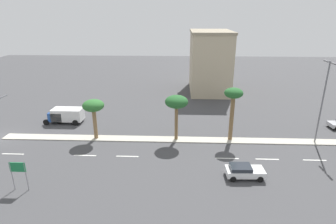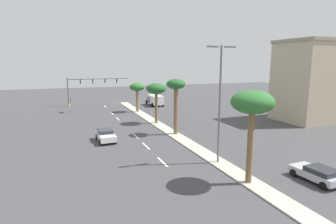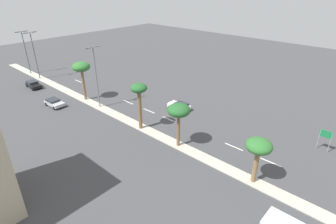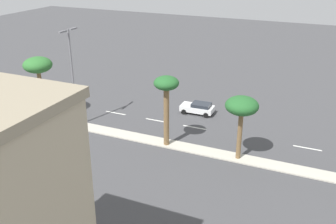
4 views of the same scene
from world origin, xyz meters
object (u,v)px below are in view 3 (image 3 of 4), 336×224
at_px(palm_tree_leading, 81,68).
at_px(street_lamp_far, 96,73).
at_px(street_lamp_front, 34,52).
at_px(palm_tree_mid, 179,111).
at_px(street_lamp_trailing, 25,49).
at_px(directional_road_sign, 325,136).
at_px(sedan_white_front, 180,106).
at_px(palm_tree_left, 259,148).
at_px(sedan_silver_far, 54,102).
at_px(sedan_black_center, 33,84).
at_px(palm_tree_near, 139,92).

height_order(palm_tree_leading, street_lamp_far, street_lamp_far).
distance_m(palm_tree_leading, street_lamp_front, 18.76).
relative_size(palm_tree_mid, street_lamp_trailing, 0.62).
bearing_deg(directional_road_sign, palm_tree_mid, 128.85).
height_order(palm_tree_mid, sedan_white_front, palm_tree_mid).
relative_size(palm_tree_left, sedan_silver_far, 1.37).
xyz_separation_m(street_lamp_trailing, sedan_black_center, (-3.76, -10.31, -5.31)).
bearing_deg(street_lamp_far, sedan_black_center, 101.29).
relative_size(palm_tree_left, palm_tree_near, 0.76).
height_order(street_lamp_front, sedan_silver_far, street_lamp_front).
height_order(directional_road_sign, street_lamp_front, street_lamp_front).
distance_m(directional_road_sign, sedan_white_front, 22.97).
bearing_deg(street_lamp_trailing, sedan_white_front, -77.58).
height_order(palm_tree_mid, palm_tree_leading, palm_tree_leading).
distance_m(palm_tree_left, sedan_silver_far, 37.40).
bearing_deg(palm_tree_left, palm_tree_leading, 89.67).
bearing_deg(sedan_silver_far, sedan_black_center, 82.89).
relative_size(street_lamp_front, sedan_black_center, 2.50).
relative_size(palm_tree_near, street_lamp_far, 0.67).
distance_m(palm_tree_mid, street_lamp_trailing, 48.23).
relative_size(palm_tree_mid, street_lamp_front, 0.59).
relative_size(palm_tree_mid, sedan_black_center, 1.48).
bearing_deg(directional_road_sign, palm_tree_near, 118.79).
bearing_deg(street_lamp_front, sedan_white_front, -75.24).
bearing_deg(palm_tree_near, palm_tree_mid, -88.39).
distance_m(street_lamp_far, street_lamp_trailing, 29.29).
relative_size(palm_tree_mid, palm_tree_near, 0.86).
bearing_deg(street_lamp_far, directional_road_sign, -70.41).
bearing_deg(palm_tree_mid, directional_road_sign, -51.15).
height_order(palm_tree_left, street_lamp_front, street_lamp_front).
relative_size(palm_tree_near, street_lamp_trailing, 0.72).
bearing_deg(sedan_black_center, street_lamp_trailing, 69.97).
bearing_deg(street_lamp_front, street_lamp_trailing, 87.08).
relative_size(street_lamp_front, sedan_silver_far, 2.62).
relative_size(street_lamp_far, sedan_white_front, 2.69).
distance_m(palm_tree_left, palm_tree_leading, 35.15).
distance_m(palm_tree_left, street_lamp_trailing, 59.50).
xyz_separation_m(palm_tree_leading, street_lamp_trailing, (-0.20, 24.37, -0.30)).
bearing_deg(sedan_black_center, palm_tree_left, -85.63).
distance_m(palm_tree_left, sedan_white_front, 21.08).
bearing_deg(street_lamp_far, street_lamp_front, 90.76).
height_order(palm_tree_leading, sedan_black_center, palm_tree_leading).
bearing_deg(street_lamp_far, palm_tree_leading, 88.04).
distance_m(palm_tree_leading, sedan_white_front, 19.49).
xyz_separation_m(directional_road_sign, palm_tree_leading, (-12.01, 39.15, 4.13)).
distance_m(palm_tree_near, palm_tree_leading, 16.37).
bearing_deg(sedan_black_center, street_lamp_far, -78.71).
bearing_deg(palm_tree_leading, street_lamp_front, 91.48).
bearing_deg(sedan_silver_far, street_lamp_front, 73.63).
distance_m(street_lamp_front, sedan_white_front, 36.84).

